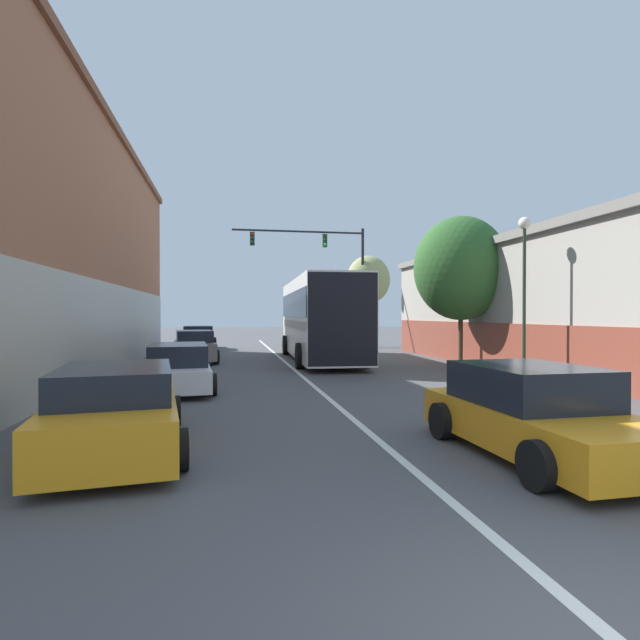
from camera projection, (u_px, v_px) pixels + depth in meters
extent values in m
cube|color=silver|center=(296.00, 371.00, 18.29)|extent=(0.14, 44.06, 0.01)
cube|color=#A86647|center=(0.00, 243.00, 16.91)|extent=(7.10, 25.19, 9.04)
cube|color=#B7B2A3|center=(110.00, 329.00, 17.57)|extent=(0.24, 24.69, 3.16)
cube|color=brown|center=(0.00, 114.00, 16.86)|extent=(7.39, 25.45, 0.30)
cube|color=#9E998E|center=(605.00, 303.00, 19.37)|extent=(8.99, 21.41, 5.03)
cube|color=brown|center=(500.00, 347.00, 18.59)|extent=(0.24, 20.98, 1.76)
cube|color=slate|center=(606.00, 242.00, 19.35)|extent=(9.34, 21.63, 0.30)
cube|color=silver|center=(320.00, 318.00, 22.61)|extent=(2.87, 11.01, 3.39)
cube|color=black|center=(320.00, 305.00, 22.60)|extent=(2.92, 10.79, 1.09)
cube|color=beige|center=(320.00, 324.00, 22.61)|extent=(2.91, 10.90, 0.34)
cube|color=black|center=(343.00, 319.00, 17.22)|extent=(2.46, 0.14, 3.26)
cylinder|color=black|center=(286.00, 345.00, 25.79)|extent=(0.33, 1.01, 1.00)
cylinder|color=black|center=(335.00, 345.00, 26.16)|extent=(0.33, 1.01, 1.00)
cylinder|color=black|center=(300.00, 356.00, 19.08)|extent=(0.33, 1.01, 1.00)
cylinder|color=black|center=(365.00, 355.00, 19.46)|extent=(0.33, 1.01, 1.00)
cube|color=orange|center=(538.00, 426.00, 7.29)|extent=(1.88, 4.13, 0.57)
cube|color=black|center=(528.00, 384.00, 7.52)|extent=(1.68, 2.17, 0.58)
cylinder|color=black|center=(442.00, 421.00, 8.34)|extent=(0.24, 0.61, 0.61)
cylinder|color=black|center=(538.00, 416.00, 8.72)|extent=(0.24, 0.61, 0.61)
cylinder|color=black|center=(538.00, 466.00, 5.87)|extent=(0.24, 0.61, 0.61)
cube|color=orange|center=(117.00, 417.00, 7.69)|extent=(2.27, 4.70, 0.68)
cube|color=black|center=(115.00, 382.00, 7.47)|extent=(1.86, 2.53, 0.46)
cylinder|color=black|center=(69.00, 417.00, 8.76)|extent=(0.29, 0.59, 0.57)
cylinder|color=black|center=(174.00, 411.00, 9.30)|extent=(0.29, 0.59, 0.57)
cylinder|color=black|center=(29.00, 462.00, 6.09)|extent=(0.29, 0.59, 0.57)
cylinder|color=black|center=(180.00, 450.00, 6.63)|extent=(0.29, 0.59, 0.57)
cube|color=silver|center=(178.00, 373.00, 13.95)|extent=(2.02, 4.81, 0.55)
cube|color=black|center=(178.00, 354.00, 13.72)|extent=(1.70, 2.56, 0.56)
cylinder|color=black|center=(150.00, 374.00, 15.13)|extent=(0.27, 0.59, 0.58)
cylinder|color=black|center=(207.00, 372.00, 15.57)|extent=(0.27, 0.59, 0.58)
cylinder|color=black|center=(142.00, 387.00, 12.32)|extent=(0.27, 0.59, 0.58)
cylinder|color=black|center=(212.00, 384.00, 12.77)|extent=(0.27, 0.59, 0.58)
cube|color=navy|center=(199.00, 341.00, 30.12)|extent=(1.93, 4.10, 0.63)
cube|color=black|center=(199.00, 331.00, 29.91)|extent=(1.72, 2.16, 0.59)
cylinder|color=black|center=(184.00, 343.00, 31.15)|extent=(0.24, 0.65, 0.64)
cylinder|color=black|center=(214.00, 342.00, 31.54)|extent=(0.24, 0.65, 0.64)
cylinder|color=black|center=(181.00, 345.00, 28.70)|extent=(0.24, 0.65, 0.64)
cylinder|color=black|center=(215.00, 345.00, 29.09)|extent=(0.24, 0.65, 0.64)
cube|color=slate|center=(194.00, 350.00, 21.96)|extent=(2.10, 4.37, 0.72)
cube|color=black|center=(194.00, 336.00, 21.76)|extent=(1.73, 2.35, 0.50)
cylinder|color=black|center=(174.00, 353.00, 22.96)|extent=(0.29, 0.62, 0.60)
cylinder|color=black|center=(211.00, 352.00, 23.46)|extent=(0.29, 0.62, 0.60)
cylinder|color=black|center=(175.00, 358.00, 20.47)|extent=(0.29, 0.62, 0.60)
cylinder|color=black|center=(216.00, 357.00, 20.97)|extent=(0.29, 0.62, 0.60)
cylinder|color=black|center=(363.00, 288.00, 31.13)|extent=(0.18, 0.18, 7.45)
cylinder|color=black|center=(299.00, 231.00, 30.37)|extent=(8.05, 0.12, 0.12)
cube|color=#234723|center=(325.00, 241.00, 30.67)|extent=(0.28, 0.24, 0.80)
sphere|color=black|center=(325.00, 236.00, 30.51)|extent=(0.18, 0.18, 0.18)
sphere|color=black|center=(325.00, 240.00, 30.52)|extent=(0.18, 0.18, 0.18)
sphere|color=green|center=(325.00, 244.00, 30.52)|extent=(0.18, 0.18, 0.18)
cube|color=#234723|center=(252.00, 239.00, 29.87)|extent=(0.28, 0.24, 0.80)
sphere|color=red|center=(252.00, 234.00, 29.72)|extent=(0.18, 0.18, 0.18)
sphere|color=black|center=(252.00, 238.00, 29.72)|extent=(0.18, 0.18, 0.18)
sphere|color=black|center=(252.00, 243.00, 29.72)|extent=(0.18, 0.18, 0.18)
cone|color=#233323|center=(524.00, 380.00, 15.17)|extent=(0.26, 0.26, 0.20)
cylinder|color=#233323|center=(524.00, 305.00, 15.14)|extent=(0.10, 0.10, 4.73)
sphere|color=#EFE5CC|center=(525.00, 223.00, 15.11)|extent=(0.37, 0.37, 0.37)
cylinder|color=#4C3823|center=(461.00, 337.00, 20.06)|extent=(0.18, 0.18, 2.33)
ellipsoid|color=#2D5B28|center=(461.00, 268.00, 20.03)|extent=(3.79, 3.41, 4.17)
cylinder|color=#4C3823|center=(368.00, 323.00, 32.06)|extent=(0.27, 0.27, 3.13)
ellipsoid|color=#99A366|center=(368.00, 280.00, 32.03)|extent=(2.80, 2.52, 3.08)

